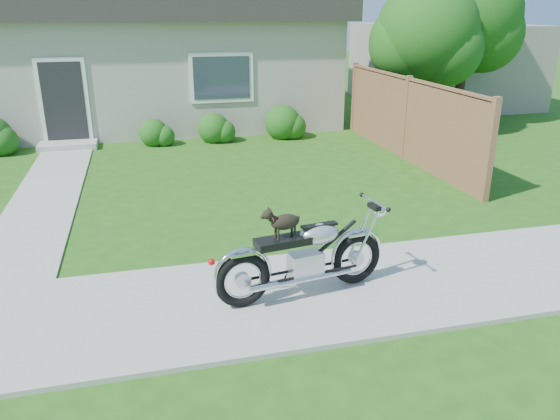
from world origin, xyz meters
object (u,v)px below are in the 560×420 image
object	(u,v)px
motorcycle_with_dog	(305,255)
house	(123,50)
tree_near	(432,37)
tree_far	(472,20)
fence	(406,118)
potted_plant_right	(156,132)

from	to	relation	value
motorcycle_with_dog	house	bearing A→B (deg)	91.22
tree_near	tree_far	distance (m)	2.34
tree_far	motorcycle_with_dog	distance (m)	12.28
tree_far	fence	bearing A→B (deg)	-136.86
tree_far	potted_plant_right	xyz separation A→B (m)	(-9.21, -0.57, -2.68)
house	potted_plant_right	bearing A→B (deg)	-78.70
tree_near	potted_plant_right	bearing A→B (deg)	174.69
tree_near	potted_plant_right	size ratio (longest dim) A/B	6.24
fence	potted_plant_right	distance (m)	6.30
tree_near	fence	bearing A→B (deg)	-127.82
house	potted_plant_right	size ratio (longest dim) A/B	19.17
tree_near	motorcycle_with_dog	xyz separation A→B (m)	(-5.84, -7.93, -2.08)
tree_near	potted_plant_right	world-z (taller)	tree_near
fence	tree_far	world-z (taller)	tree_far
house	tree_far	bearing A→B (deg)	-16.19
house	tree_near	size ratio (longest dim) A/B	3.07
fence	tree_far	distance (m)	5.35
house	fence	xyz separation A→B (m)	(6.30, -6.24, -1.22)
tree_far	potted_plant_right	world-z (taller)	tree_far
fence	potted_plant_right	bearing A→B (deg)	153.49
potted_plant_right	house	bearing A→B (deg)	101.30
tree_far	motorcycle_with_dog	world-z (taller)	tree_far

